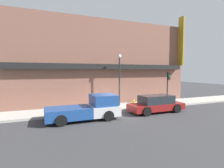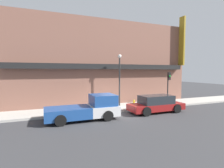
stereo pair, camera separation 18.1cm
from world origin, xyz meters
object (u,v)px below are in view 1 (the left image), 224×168
at_px(parked_car, 156,104).
at_px(street_lamp, 119,74).
at_px(traffic_light, 168,82).
at_px(pickup_truck, 88,109).
at_px(fire_hydrant, 134,103).

distance_m(parked_car, street_lamp, 4.43).
height_order(street_lamp, traffic_light, street_lamp).
distance_m(street_lamp, traffic_light, 5.26).
xyz_separation_m(parked_car, street_lamp, (-2.19, 2.85, 2.60)).
height_order(pickup_truck, street_lamp, street_lamp).
bearing_deg(parked_car, fire_hydrant, 116.40).
height_order(parked_car, fire_hydrant, parked_car).
bearing_deg(street_lamp, pickup_truck, -143.52).
relative_size(parked_car, fire_hydrant, 7.48).
bearing_deg(traffic_light, fire_hydrant, 177.82).
xyz_separation_m(pickup_truck, traffic_light, (8.96, 2.00, 1.66)).
bearing_deg(pickup_truck, fire_hydrant, 22.77).
xyz_separation_m(street_lamp, traffic_light, (5.11, -0.85, -0.88)).
xyz_separation_m(pickup_truck, fire_hydrant, (5.06, 2.15, -0.29)).
distance_m(parked_car, traffic_light, 3.94).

